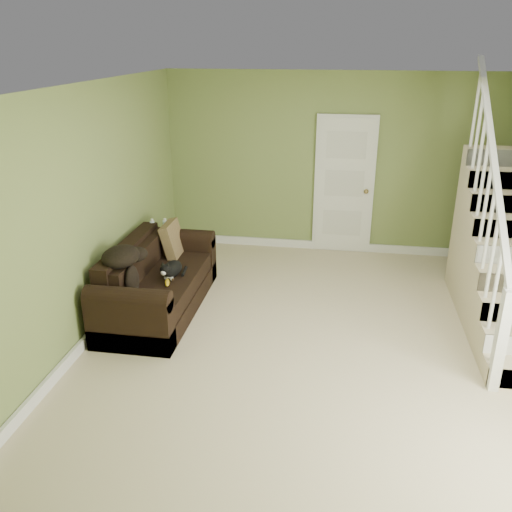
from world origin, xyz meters
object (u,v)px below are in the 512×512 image
(side_table, at_px, (162,257))
(cat, at_px, (172,269))
(banana, at_px, (167,283))
(sofa, at_px, (156,285))

(side_table, height_order, cat, side_table)
(side_table, bearing_deg, banana, -68.52)
(side_table, height_order, banana, side_table)
(sofa, bearing_deg, cat, -5.63)
(banana, bearing_deg, sofa, 117.00)
(side_table, relative_size, cat, 1.71)
(sofa, distance_m, side_table, 0.87)
(cat, distance_m, banana, 0.22)
(banana, bearing_deg, cat, 75.63)
(sofa, xyz_separation_m, cat, (0.22, -0.02, 0.22))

